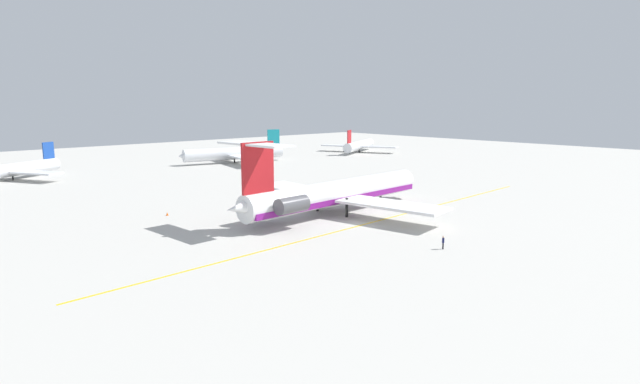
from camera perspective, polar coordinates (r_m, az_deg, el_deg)
The scene contains 10 objects.
ground at distance 76.52m, azimuth 4.62°, elevation -3.44°, with size 321.53×321.53×0.00m, color #B7B5AD.
main_jetliner at distance 81.87m, azimuth 1.34°, elevation -0.14°, with size 42.08×37.37×12.26m.
airliner_mid_left at distance 136.39m, azimuth -30.93°, elevation 2.06°, with size 24.36×24.67×7.83m.
airliner_mid_right at distance 152.50m, azimuth -9.68°, elevation 4.18°, with size 30.95×30.87×9.31m.
airliner_far_right at distance 183.73m, azimuth 4.39°, elevation 5.16°, with size 26.15×26.41×8.26m.
ground_crew_near_nose at distance 64.66m, azimuth 13.36°, elevation -5.22°, with size 0.27×0.40×1.66m.
ground_crew_near_tail at distance 107.41m, azimuth 4.79°, elevation 1.04°, with size 0.44×0.28×1.74m.
ground_crew_portside at distance 107.13m, azimuth 2.99°, elevation 1.03°, with size 0.36×0.30×1.73m.
safety_cone_nose at distance 84.78m, azimuth -16.41°, elevation -2.31°, with size 0.40×0.40×0.55m, color #EA590F.
taxiway_centreline at distance 77.92m, azimuth 6.16°, elevation -3.22°, with size 90.21×0.36×0.01m, color gold.
Camera 1 is at (-55.17, -50.01, 17.66)m, focal length 29.17 mm.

